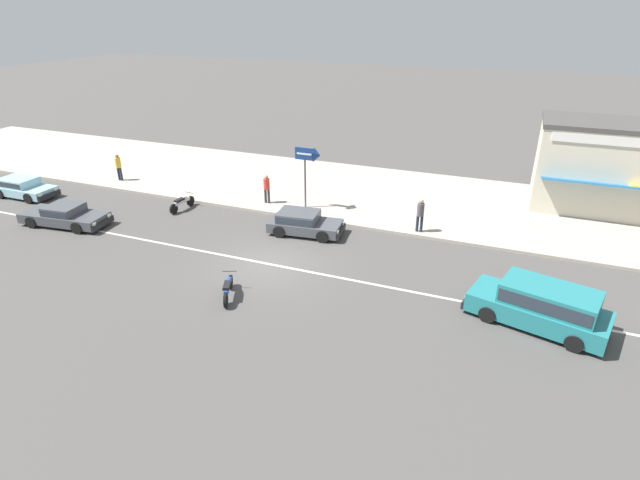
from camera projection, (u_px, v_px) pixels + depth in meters
name	position (u px, v px, depth m)	size (l,w,h in m)	color
ground_plane	(268.00, 264.00, 21.66)	(160.00, 160.00, 0.00)	#4C4947
lane_centre_stripe	(268.00, 264.00, 21.65)	(50.40, 0.14, 0.01)	silver
kerb_strip	(344.00, 190.00, 30.08)	(68.00, 10.00, 0.15)	#ADA393
minivan_teal_0	(542.00, 305.00, 17.16)	(4.98, 2.88, 1.56)	teal
hatchback_dark_grey_1	(303.00, 222.00, 24.34)	(3.75, 2.05, 1.10)	#47494F
sedan_dark_grey_2	(65.00, 215.00, 25.31)	(4.63, 2.15, 1.06)	#47494F
hatchback_pale_blue_4	(23.00, 187.00, 29.07)	(3.71, 1.75, 1.10)	#93C6D6
motorcycle_0	(228.00, 287.00, 19.03)	(0.94, 1.80, 0.80)	black
motorcycle_1	(182.00, 202.00, 27.25)	(0.56, 1.93, 0.80)	black
arrow_signboard	(314.00, 158.00, 25.94)	(1.42, 0.70, 3.35)	#4C4C51
pedestrian_near_clock	(267.00, 187.00, 27.56)	(0.34, 0.34, 1.62)	#333338
pedestrian_mid_kerb	(118.00, 165.00, 31.14)	(0.34, 0.34, 1.67)	#232838
pedestrian_by_shop	(420.00, 213.00, 23.98)	(0.34, 0.34, 1.68)	#232838
shopfront_corner_warung	(593.00, 165.00, 26.51)	(5.75, 4.94, 4.67)	beige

